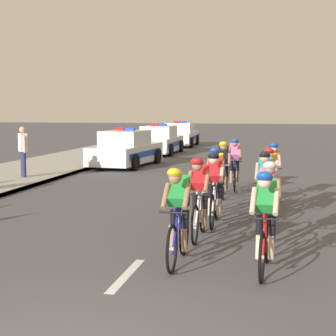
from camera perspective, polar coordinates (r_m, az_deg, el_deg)
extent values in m
cube|color=#A3A099|center=(20.74, -14.88, -0.28)|extent=(4.00, 60.00, 0.12)
cube|color=#9E9E99|center=(19.95, -9.96, -0.40)|extent=(0.16, 60.00, 0.13)
cube|color=white|center=(7.85, -4.48, -11.34)|extent=(0.14, 1.60, 0.01)
cube|color=white|center=(11.62, 1.15, -5.48)|extent=(0.14, 1.60, 0.01)
cube|color=white|center=(15.50, 3.94, -2.49)|extent=(0.14, 1.60, 0.01)
cube|color=white|center=(19.43, 5.60, -0.70)|extent=(0.14, 1.60, 0.01)
cube|color=white|center=(23.39, 6.70, 0.49)|extent=(0.14, 1.60, 0.01)
torus|color=black|center=(7.82, 0.42, -8.66)|extent=(0.05, 0.72, 0.72)
cylinder|color=#99999E|center=(7.82, 0.42, -8.66)|extent=(0.06, 0.06, 0.06)
torus|color=black|center=(8.77, 1.73, -7.00)|extent=(0.05, 0.72, 0.72)
cylinder|color=#99999E|center=(8.77, 1.73, -7.00)|extent=(0.06, 0.06, 0.06)
cylinder|color=#1E1E99|center=(8.13, 1.06, -4.19)|extent=(0.04, 0.55, 0.04)
cylinder|color=#1E1E99|center=(8.03, 0.81, -6.69)|extent=(0.04, 0.48, 0.63)
cylinder|color=#1E1E99|center=(8.38, 1.31, -5.99)|extent=(0.04, 0.04, 0.65)
cylinder|color=black|center=(7.79, 0.57, -4.80)|extent=(0.42, 0.03, 0.03)
cube|color=black|center=(8.31, 1.32, -3.67)|extent=(0.10, 0.22, 0.05)
cube|color=green|center=(8.16, 1.16, -2.44)|extent=(0.28, 0.55, 0.45)
cube|color=black|center=(8.30, 1.30, -3.41)|extent=(0.28, 0.20, 0.18)
cylinder|color=black|center=(8.30, 1.85, -5.83)|extent=(0.11, 0.22, 0.40)
cylinder|color=#9E7051|center=(8.28, 1.74, -7.73)|extent=(0.09, 0.15, 0.36)
cylinder|color=black|center=(8.33, 0.62, -5.78)|extent=(0.11, 0.17, 0.40)
cylinder|color=#9E7051|center=(8.31, 0.51, -7.67)|extent=(0.09, 0.12, 0.36)
cylinder|color=#9E7051|center=(7.93, 2.00, -3.06)|extent=(0.08, 0.40, 0.35)
cylinder|color=#9E7051|center=(7.99, -0.26, -2.99)|extent=(0.08, 0.40, 0.35)
sphere|color=#9E7051|center=(7.83, 0.75, -1.03)|extent=(0.19, 0.19, 0.19)
ellipsoid|color=yellow|center=(7.82, 0.74, -0.57)|extent=(0.23, 0.31, 0.24)
torus|color=black|center=(7.51, 10.00, -9.39)|extent=(0.08, 0.73, 0.72)
cylinder|color=#99999E|center=(7.51, 10.00, -9.39)|extent=(0.06, 0.06, 0.06)
torus|color=black|center=(8.47, 10.56, -7.58)|extent=(0.08, 0.73, 0.72)
cylinder|color=#99999E|center=(8.47, 10.56, -7.58)|extent=(0.06, 0.06, 0.06)
cylinder|color=#B21919|center=(7.82, 10.35, -4.71)|extent=(0.06, 0.55, 0.04)
cylinder|color=#B21919|center=(7.72, 10.20, -7.32)|extent=(0.06, 0.48, 0.63)
cylinder|color=#B21919|center=(8.08, 10.42, -6.56)|extent=(0.04, 0.04, 0.65)
cylinder|color=black|center=(7.48, 10.14, -5.37)|extent=(0.42, 0.05, 0.03)
cube|color=black|center=(8.01, 10.47, -4.16)|extent=(0.11, 0.22, 0.05)
cube|color=green|center=(7.85, 10.43, -2.89)|extent=(0.30, 0.55, 0.47)
cube|color=black|center=(7.99, 10.47, -3.89)|extent=(0.29, 0.21, 0.18)
cylinder|color=black|center=(8.01, 11.04, -6.40)|extent=(0.12, 0.23, 0.40)
cylinder|color=beige|center=(7.99, 10.96, -8.37)|extent=(0.10, 0.16, 0.36)
cylinder|color=black|center=(8.02, 9.74, -6.35)|extent=(0.12, 0.17, 0.40)
cylinder|color=beige|center=(8.00, 9.66, -8.32)|extent=(0.10, 0.13, 0.36)
cylinder|color=beige|center=(7.64, 11.50, -3.55)|extent=(0.09, 0.40, 0.35)
cylinder|color=beige|center=(7.66, 9.10, -3.47)|extent=(0.09, 0.40, 0.35)
sphere|color=beige|center=(7.52, 10.29, -1.44)|extent=(0.19, 0.19, 0.19)
ellipsoid|color=blue|center=(7.50, 10.29, -0.96)|extent=(0.24, 0.32, 0.24)
torus|color=black|center=(9.40, 2.90, -6.09)|extent=(0.04, 0.72, 0.72)
cylinder|color=#99999E|center=(9.40, 2.90, -6.09)|extent=(0.06, 0.06, 0.06)
torus|color=black|center=(10.37, 3.77, -4.91)|extent=(0.04, 0.72, 0.72)
cylinder|color=#99999E|center=(10.37, 3.77, -4.91)|extent=(0.06, 0.06, 0.06)
cylinder|color=white|center=(9.74, 3.33, -2.43)|extent=(0.04, 0.55, 0.04)
cylinder|color=white|center=(9.62, 3.16, -4.49)|extent=(0.04, 0.48, 0.63)
cylinder|color=white|center=(9.98, 3.49, -3.98)|extent=(0.04, 0.04, 0.65)
cylinder|color=black|center=(9.40, 3.01, -2.87)|extent=(0.42, 0.03, 0.03)
cube|color=black|center=(9.93, 3.51, -2.03)|extent=(0.10, 0.22, 0.05)
cube|color=red|center=(9.78, 3.41, -0.98)|extent=(0.28, 0.55, 0.45)
cube|color=black|center=(9.91, 3.50, -1.81)|extent=(0.28, 0.20, 0.18)
cylinder|color=black|center=(9.91, 3.96, -3.83)|extent=(0.11, 0.22, 0.40)
cylinder|color=#9E7051|center=(9.88, 3.88, -5.42)|extent=(0.09, 0.15, 0.36)
cylinder|color=black|center=(9.93, 2.93, -3.80)|extent=(0.11, 0.17, 0.40)
cylinder|color=#9E7051|center=(9.91, 2.85, -5.38)|extent=(0.09, 0.12, 0.36)
cylinder|color=#9E7051|center=(9.55, 4.16, -1.46)|extent=(0.08, 0.40, 0.35)
cylinder|color=#9E7051|center=(9.60, 2.27, -1.41)|extent=(0.08, 0.40, 0.35)
sphere|color=#9E7051|center=(9.46, 3.15, 0.24)|extent=(0.19, 0.19, 0.19)
ellipsoid|color=red|center=(9.44, 3.14, 0.62)|extent=(0.23, 0.31, 0.24)
torus|color=black|center=(8.92, 10.71, -6.87)|extent=(0.09, 0.73, 0.72)
cylinder|color=#99999E|center=(8.92, 10.71, -6.87)|extent=(0.06, 0.06, 0.06)
torus|color=black|center=(9.90, 10.49, -5.55)|extent=(0.09, 0.73, 0.72)
cylinder|color=#99999E|center=(9.90, 10.49, -5.55)|extent=(0.06, 0.06, 0.06)
cylinder|color=white|center=(9.26, 10.67, -2.99)|extent=(0.07, 0.55, 0.04)
cylinder|color=white|center=(9.15, 10.67, -5.17)|extent=(0.07, 0.48, 0.63)
cylinder|color=white|center=(9.51, 10.59, -4.60)|extent=(0.04, 0.04, 0.65)
cylinder|color=black|center=(8.92, 10.76, -3.48)|extent=(0.42, 0.05, 0.03)
cube|color=black|center=(9.45, 10.63, -2.56)|extent=(0.11, 0.23, 0.05)
cube|color=pink|center=(9.30, 10.69, -1.46)|extent=(0.31, 0.57, 0.45)
cube|color=black|center=(9.44, 10.64, -2.33)|extent=(0.29, 0.22, 0.18)
cylinder|color=black|center=(9.45, 11.16, -4.44)|extent=(0.12, 0.23, 0.40)
cylinder|color=#9E7051|center=(9.42, 11.14, -6.11)|extent=(0.10, 0.16, 0.36)
cylinder|color=black|center=(9.44, 10.06, -4.43)|extent=(0.12, 0.18, 0.40)
cylinder|color=#9E7051|center=(9.42, 10.04, -6.10)|extent=(0.10, 0.13, 0.36)
cylinder|color=#9E7051|center=(9.10, 11.74, -1.97)|extent=(0.10, 0.41, 0.35)
cylinder|color=#9E7051|center=(9.09, 9.72, -1.94)|extent=(0.10, 0.41, 0.35)
sphere|color=#9E7051|center=(8.97, 10.79, -0.20)|extent=(0.19, 0.19, 0.19)
ellipsoid|color=white|center=(8.96, 10.80, 0.21)|extent=(0.25, 0.33, 0.24)
torus|color=black|center=(10.54, 4.72, -4.73)|extent=(0.07, 0.72, 0.72)
cylinder|color=#99999E|center=(10.54, 4.72, -4.73)|extent=(0.06, 0.06, 0.06)
torus|color=black|center=(11.52, 5.21, -3.78)|extent=(0.07, 0.72, 0.72)
cylinder|color=#99999E|center=(11.52, 5.21, -3.78)|extent=(0.06, 0.06, 0.06)
cylinder|color=white|center=(10.90, 4.98, -1.50)|extent=(0.05, 0.55, 0.04)
cylinder|color=white|center=(10.78, 4.87, -3.33)|extent=(0.05, 0.48, 0.63)
cylinder|color=white|center=(11.14, 5.06, -2.91)|extent=(0.04, 0.04, 0.65)
cylinder|color=black|center=(10.56, 4.80, -1.87)|extent=(0.42, 0.04, 0.03)
cube|color=black|center=(11.09, 5.08, -1.16)|extent=(0.11, 0.22, 0.05)
cube|color=red|center=(10.94, 5.03, -0.20)|extent=(0.30, 0.55, 0.47)
cube|color=black|center=(11.08, 5.07, -0.96)|extent=(0.29, 0.21, 0.18)
cylinder|color=black|center=(11.07, 5.50, -2.77)|extent=(0.12, 0.23, 0.40)
cylinder|color=beige|center=(11.03, 5.45, -4.19)|extent=(0.09, 0.16, 0.36)
cylinder|color=black|center=(11.08, 4.57, -2.74)|extent=(0.12, 0.17, 0.40)
cylinder|color=beige|center=(11.05, 4.51, -4.16)|extent=(0.09, 0.13, 0.36)
cylinder|color=beige|center=(10.72, 5.77, -0.62)|extent=(0.09, 0.40, 0.35)
cylinder|color=beige|center=(10.75, 4.07, -0.58)|extent=(0.09, 0.40, 0.35)
sphere|color=beige|center=(10.62, 4.89, 0.90)|extent=(0.19, 0.19, 0.19)
ellipsoid|color=black|center=(10.60, 4.89, 1.24)|extent=(0.24, 0.32, 0.24)
torus|color=black|center=(10.97, 10.14, -4.38)|extent=(0.06, 0.72, 0.72)
cylinder|color=#99999E|center=(10.97, 10.14, -4.38)|extent=(0.06, 0.06, 0.06)
torus|color=black|center=(11.95, 10.39, -3.50)|extent=(0.06, 0.72, 0.72)
cylinder|color=#99999E|center=(11.95, 10.39, -3.50)|extent=(0.06, 0.06, 0.06)
cylinder|color=#1E1E99|center=(11.32, 10.31, -1.28)|extent=(0.05, 0.55, 0.04)
cylinder|color=#1E1E99|center=(11.20, 10.24, -3.04)|extent=(0.05, 0.48, 0.63)
cylinder|color=#1E1E99|center=(11.57, 10.33, -2.65)|extent=(0.04, 0.04, 0.65)
cylinder|color=black|center=(10.98, 10.22, -1.63)|extent=(0.42, 0.04, 0.03)
cube|color=black|center=(11.52, 10.37, -0.96)|extent=(0.10, 0.22, 0.05)
cube|color=#19B2B7|center=(11.37, 10.36, -0.03)|extent=(0.29, 0.56, 0.44)
cube|color=black|center=(11.50, 10.37, -0.76)|extent=(0.28, 0.20, 0.18)
cylinder|color=black|center=(11.50, 10.77, -2.51)|extent=(0.11, 0.23, 0.40)
cylinder|color=tan|center=(11.46, 10.73, -3.87)|extent=(0.09, 0.16, 0.36)
cylinder|color=black|center=(11.50, 9.87, -2.48)|extent=(0.11, 0.17, 0.40)
cylinder|color=tan|center=(11.47, 9.83, -3.85)|extent=(0.09, 0.12, 0.36)
cylinder|color=tan|center=(11.16, 11.12, -0.43)|extent=(0.08, 0.40, 0.35)
cylinder|color=tan|center=(11.17, 9.48, -0.39)|extent=(0.08, 0.40, 0.35)
sphere|color=tan|center=(11.05, 10.31, 1.03)|extent=(0.19, 0.19, 0.19)
ellipsoid|color=black|center=(11.03, 10.31, 1.36)|extent=(0.24, 0.32, 0.24)
torus|color=black|center=(11.78, 4.84, -3.55)|extent=(0.05, 0.72, 0.72)
cylinder|color=#99999E|center=(11.78, 4.84, -3.55)|extent=(0.06, 0.06, 0.06)
torus|color=black|center=(12.76, 5.39, -2.79)|extent=(0.05, 0.72, 0.72)
cylinder|color=#99999E|center=(12.76, 5.39, -2.79)|extent=(0.06, 0.06, 0.06)
cylinder|color=white|center=(12.14, 5.12, -0.69)|extent=(0.04, 0.55, 0.04)
cylinder|color=white|center=(12.02, 5.01, -2.33)|extent=(0.04, 0.48, 0.63)
cylinder|color=white|center=(12.38, 5.22, -1.98)|extent=(0.04, 0.04, 0.65)
cylinder|color=black|center=(11.80, 4.92, -0.99)|extent=(0.42, 0.03, 0.03)
cube|color=black|center=(12.34, 5.24, -0.39)|extent=(0.10, 0.22, 0.05)
cube|color=yellow|center=(12.19, 5.18, 0.47)|extent=(0.28, 0.54, 0.46)
cube|color=black|center=(12.32, 5.23, -0.22)|extent=(0.28, 0.20, 0.18)
cylinder|color=black|center=(12.31, 5.61, -1.84)|extent=(0.11, 0.22, 0.40)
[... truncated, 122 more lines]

